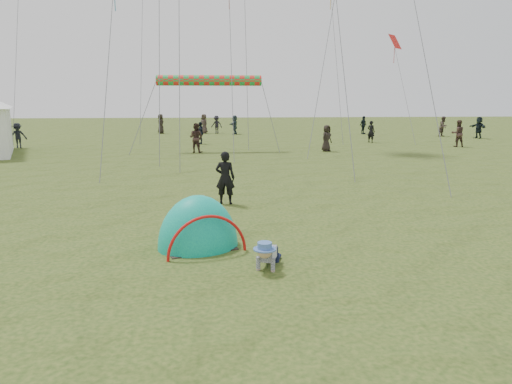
{
  "coord_description": "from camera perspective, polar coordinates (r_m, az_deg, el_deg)",
  "views": [
    {
      "loc": [
        -0.05,
        -8.79,
        3.25
      ],
      "look_at": [
        0.91,
        2.06,
        1.0
      ],
      "focal_mm": 32.0,
      "sensor_mm": 36.0,
      "label": 1
    }
  ],
  "objects": [
    {
      "name": "crowd_person_8",
      "position": [
        33.11,
        -6.94,
        7.33
      ],
      "size": [
        0.46,
        0.96,
        1.58
      ],
      "primitive_type": "imported",
      "rotation": [
        0.0,
        0.0,
        4.79
      ],
      "color": "black",
      "rests_on": "ground"
    },
    {
      "name": "standing_adult",
      "position": [
        14.14,
        -3.87,
        1.78
      ],
      "size": [
        0.66,
        0.49,
        1.65
      ],
      "primitive_type": "imported",
      "rotation": [
        0.0,
        0.0,
        2.97
      ],
      "color": "black",
      "rests_on": "ground"
    },
    {
      "name": "crowd_person_10",
      "position": [
        43.76,
        -11.83,
        8.34
      ],
      "size": [
        0.84,
        1.02,
        1.8
      ],
      "primitive_type": "imported",
      "rotation": [
        0.0,
        0.0,
        1.92
      ],
      "color": "black",
      "rests_on": "ground"
    },
    {
      "name": "crowd_person_16",
      "position": [
        43.36,
        -6.51,
        8.48
      ],
      "size": [
        1.0,
        1.04,
        1.79
      ],
      "primitive_type": "imported",
      "rotation": [
        0.0,
        0.0,
        5.4
      ],
      "color": "#3C2F2B",
      "rests_on": "ground"
    },
    {
      "name": "crowd_person_14",
      "position": [
        43.37,
        13.26,
        8.15
      ],
      "size": [
        0.99,
        0.93,
        1.64
      ],
      "primitive_type": "imported",
      "rotation": [
        0.0,
        0.0,
        0.71
      ],
      "color": "black",
      "rests_on": "ground"
    },
    {
      "name": "crowd_person_6",
      "position": [
        35.17,
        14.18,
        7.33
      ],
      "size": [
        0.68,
        0.69,
        1.61
      ],
      "primitive_type": "imported",
      "rotation": [
        0.0,
        0.0,
        2.3
      ],
      "color": "black",
      "rests_on": "ground"
    },
    {
      "name": "crawling_toddler",
      "position": [
        8.9,
        1.43,
        -7.66
      ],
      "size": [
        0.79,
        0.93,
        0.61
      ],
      "primitive_type": null,
      "rotation": [
        0.0,
        0.0,
        -0.34
      ],
      "color": "black",
      "rests_on": "ground"
    },
    {
      "name": "crowd_person_15",
      "position": [
        43.1,
        -4.95,
        8.4
      ],
      "size": [
        1.21,
        0.95,
        1.65
      ],
      "primitive_type": "imported",
      "rotation": [
        0.0,
        0.0,
        5.92
      ],
      "color": "black",
      "rests_on": "ground"
    },
    {
      "name": "crowd_person_4",
      "position": [
        28.71,
        8.82,
        6.66
      ],
      "size": [
        0.94,
        0.9,
        1.63
      ],
      "primitive_type": "imported",
      "rotation": [
        0.0,
        0.0,
        0.69
      ],
      "color": "black",
      "rests_on": "ground"
    },
    {
      "name": "crowd_person_11",
      "position": [
        42.05,
        -2.69,
        8.4
      ],
      "size": [
        1.02,
        1.67,
        1.72
      ],
      "primitive_type": "imported",
      "rotation": [
        0.0,
        0.0,
        4.37
      ],
      "color": "#2E3F45",
      "rests_on": "ground"
    },
    {
      "name": "crowd_person_1",
      "position": [
        27.95,
        -7.5,
        6.72
      ],
      "size": [
        1.07,
        0.98,
        1.77
      ],
      "primitive_type": "imported",
      "rotation": [
        0.0,
        0.0,
        2.69
      ],
      "color": "#382622",
      "rests_on": "ground"
    },
    {
      "name": "ground",
      "position": [
        9.37,
        -4.46,
        -8.66
      ],
      "size": [
        140.0,
        140.0,
        0.0
      ],
      "primitive_type": "plane",
      "color": "#213B11"
    },
    {
      "name": "crowd_person_13",
      "position": [
        42.73,
        22.37,
        7.59
      ],
      "size": [
        1.03,
        0.95,
        1.71
      ],
      "primitive_type": "imported",
      "rotation": [
        0.0,
        0.0,
        0.47
      ],
      "color": "#453833",
      "rests_on": "ground"
    },
    {
      "name": "crowd_person_7",
      "position": [
        34.0,
        23.91,
        6.71
      ],
      "size": [
        0.92,
        0.75,
        1.79
      ],
      "primitive_type": "imported",
      "rotation": [
        0.0,
        0.0,
        3.06
      ],
      "color": "#402C27",
      "rests_on": "ground"
    },
    {
      "name": "crowd_person_5",
      "position": [
        41.8,
        26.07,
        7.25
      ],
      "size": [
        0.9,
        1.71,
        1.76
      ],
      "primitive_type": "imported",
      "rotation": [
        0.0,
        0.0,
        4.95
      ],
      "color": "black",
      "rests_on": "ground"
    },
    {
      "name": "rainbow_tube_kite",
      "position": [
        28.94,
        -5.87,
        13.71
      ],
      "size": [
        6.41,
        0.64,
        0.64
      ],
      "primitive_type": "cylinder",
      "rotation": [
        0.0,
        1.57,
        0.0
      ],
      "color": "red"
    },
    {
      "name": "diamond_kite_6",
      "position": [
        39.1,
        16.98,
        17.54
      ],
      "size": [
        1.37,
        1.37,
        1.12
      ],
      "primitive_type": "plane",
      "rotation": [
        1.05,
        0.0,
        0.79
      ],
      "color": "red"
    },
    {
      "name": "popup_tent",
      "position": [
        10.32,
        -7.21,
        -6.77
      ],
      "size": [
        2.19,
        2.0,
        2.33
      ],
      "primitive_type": "ellipsoid",
      "rotation": [
        0.0,
        0.0,
        0.34
      ],
      "color": "#07837E",
      "rests_on": "ground"
    },
    {
      "name": "crowd_person_9",
      "position": [
        34.07,
        -27.62,
        6.27
      ],
      "size": [
        1.21,
        0.97,
        1.64
      ],
      "primitive_type": "imported",
      "rotation": [
        0.0,
        0.0,
        0.39
      ],
      "color": "black",
      "rests_on": "ground"
    }
  ]
}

